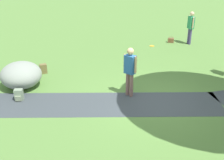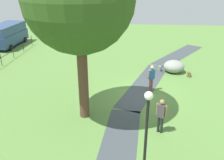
{
  "view_description": "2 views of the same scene",
  "coord_description": "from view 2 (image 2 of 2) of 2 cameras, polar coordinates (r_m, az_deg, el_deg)",
  "views": [
    {
      "loc": [
        4.22,
        7.6,
        4.79
      ],
      "look_at": [
        1.69,
        0.3,
        1.2
      ],
      "focal_mm": 45.86,
      "sensor_mm": 36.0,
      "label": 1
    },
    {
      "loc": [
        -14.0,
        0.62,
        7.13
      ],
      "look_at": [
        0.04,
        1.81,
        0.97
      ],
      "focal_mm": 38.96,
      "sensor_mm": 36.0,
      "label": 2
    }
  ],
  "objects": [
    {
      "name": "delivery_van",
      "position": [
        28.49,
        -23.47,
        9.83
      ],
      "size": [
        5.28,
        2.58,
        2.3
      ],
      "color": "navy",
      "rests_on": "ground"
    },
    {
      "name": "man_near_boulder",
      "position": [
        15.96,
        9.25,
        0.86
      ],
      "size": [
        0.4,
        0.45,
        1.77
      ],
      "color": "#7E5B56",
      "rests_on": "ground"
    },
    {
      "name": "ground_plane",
      "position": [
        15.72,
        6.6,
        -3.5
      ],
      "size": [
        48.0,
        48.0,
        0.0
      ],
      "primitive_type": "plane",
      "color": "#58833C"
    },
    {
      "name": "spare_backpack_on_lawn",
      "position": [
        19.16,
        17.61,
        1.25
      ],
      "size": [
        0.29,
        0.27,
        0.4
      ],
      "color": "brown",
      "rests_on": "ground"
    },
    {
      "name": "footpath_segment_far",
      "position": [
        24.39,
        15.45,
        5.78
      ],
      "size": [
        7.55,
        5.86,
        0.01
      ],
      "color": "#3D4449",
      "rests_on": "ground"
    },
    {
      "name": "backpack_by_boulder",
      "position": [
        19.8,
        11.08,
        2.66
      ],
      "size": [
        0.33,
        0.32,
        0.4
      ],
      "color": "gray",
      "rests_on": "ground"
    },
    {
      "name": "footpath_segment_mid",
      "position": [
        17.34,
        7.85,
        -0.86
      ],
      "size": [
        8.11,
        4.09,
        0.01
      ],
      "color": "#3D4449",
      "rests_on": "ground"
    },
    {
      "name": "passerby_on_path",
      "position": [
        11.86,
        11.44,
        -7.72
      ],
      "size": [
        0.37,
        0.48,
        1.8
      ],
      "color": "black",
      "rests_on": "ground"
    },
    {
      "name": "footpath_segment_near",
      "position": [
        10.72,
        1.02,
        -18.03
      ],
      "size": [
        8.09,
        2.19,
        0.01
      ],
      "color": "#3D4449",
      "rests_on": "ground"
    },
    {
      "name": "lawn_boulder",
      "position": [
        19.7,
        14.32,
        3.11
      ],
      "size": [
        1.67,
        1.75,
        0.94
      ],
      "color": "gray",
      "rests_on": "ground"
    },
    {
      "name": "lamp_post",
      "position": [
        8.2,
        8.03,
        -12.13
      ],
      "size": [
        0.28,
        0.28,
        3.86
      ],
      "color": "black",
      "rests_on": "ground"
    }
  ]
}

